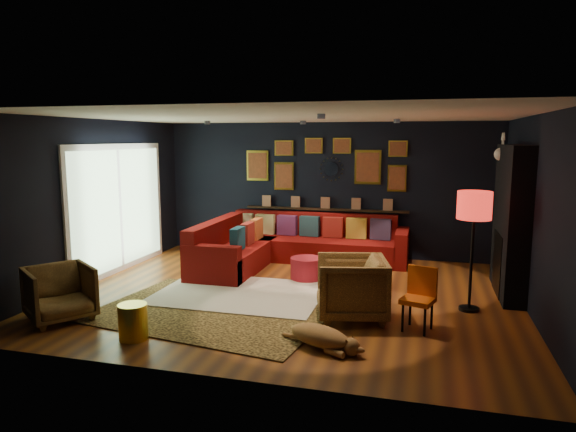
% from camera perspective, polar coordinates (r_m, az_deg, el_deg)
% --- Properties ---
extents(floor, '(6.50, 6.50, 0.00)m').
position_cam_1_polar(floor, '(7.68, 0.28, -8.72)').
color(floor, '#97501B').
rests_on(floor, ground).
extents(room_walls, '(6.50, 6.50, 6.50)m').
position_cam_1_polar(room_walls, '(7.37, 0.29, 3.19)').
color(room_walls, black).
rests_on(room_walls, ground).
extents(sectional, '(3.41, 2.69, 0.86)m').
position_cam_1_polar(sectional, '(9.45, -0.53, -3.40)').
color(sectional, maroon).
rests_on(sectional, ground).
extents(ledge, '(3.20, 0.12, 0.04)m').
position_cam_1_polar(ledge, '(10.04, 4.18, 0.75)').
color(ledge, black).
rests_on(ledge, room_walls).
extents(gallery_wall, '(3.15, 0.04, 1.02)m').
position_cam_1_polar(gallery_wall, '(10.00, 4.20, 5.83)').
color(gallery_wall, gold).
rests_on(gallery_wall, room_walls).
extents(sunburst_mirror, '(0.47, 0.16, 0.47)m').
position_cam_1_polar(sunburst_mirror, '(9.99, 4.84, 5.20)').
color(sunburst_mirror, silver).
rests_on(sunburst_mirror, room_walls).
extents(fireplace, '(0.31, 1.60, 2.20)m').
position_cam_1_polar(fireplace, '(8.19, 23.45, -1.01)').
color(fireplace, black).
rests_on(fireplace, ground).
extents(deer_head, '(0.50, 0.28, 0.45)m').
position_cam_1_polar(deer_head, '(8.59, 23.69, 6.31)').
color(deer_head, white).
rests_on(deer_head, fireplace).
extents(sliding_door, '(0.06, 2.80, 2.20)m').
position_cam_1_polar(sliding_door, '(9.30, -18.26, 0.83)').
color(sliding_door, white).
rests_on(sliding_door, ground).
extents(ceiling_spots, '(3.30, 2.50, 0.06)m').
position_cam_1_polar(ceiling_spots, '(8.12, 1.75, 10.52)').
color(ceiling_spots, black).
rests_on(ceiling_spots, room_walls).
extents(shag_rug, '(2.43, 1.77, 0.03)m').
position_cam_1_polar(shag_rug, '(7.70, -5.32, -8.59)').
color(shag_rug, silver).
rests_on(shag_rug, ground).
extents(leopard_rug, '(3.29, 2.57, 0.02)m').
position_cam_1_polar(leopard_rug, '(7.03, -8.28, -10.41)').
color(leopard_rug, '#B28E45').
rests_on(leopard_rug, ground).
extents(coffee_table, '(1.04, 0.92, 0.43)m').
position_cam_1_polar(coffee_table, '(8.10, 6.83, -5.12)').
color(coffee_table, brown).
rests_on(coffee_table, shag_rug).
extents(pouf, '(0.53, 0.53, 0.34)m').
position_cam_1_polar(pouf, '(8.37, 2.09, -5.81)').
color(pouf, maroon).
rests_on(pouf, shag_rug).
extents(armchair_left, '(1.01, 1.02, 0.77)m').
position_cam_1_polar(armchair_left, '(7.16, -24.04, -7.58)').
color(armchair_left, '#BB8641').
rests_on(armchair_left, ground).
extents(armchair_right, '(0.97, 1.01, 0.88)m').
position_cam_1_polar(armchair_right, '(6.66, 7.06, -7.59)').
color(armchair_right, '#BB8641').
rests_on(armchair_right, ground).
extents(gold_stool, '(0.33, 0.33, 0.41)m').
position_cam_1_polar(gold_stool, '(6.27, -16.83, -11.18)').
color(gold_stool, gold).
rests_on(gold_stool, ground).
extents(orange_chair, '(0.45, 0.45, 0.76)m').
position_cam_1_polar(orange_chair, '(6.44, 14.43, -8.33)').
color(orange_chair, black).
rests_on(orange_chair, ground).
extents(floor_lamp, '(0.44, 0.44, 1.61)m').
position_cam_1_polar(floor_lamp, '(7.13, 19.99, 0.55)').
color(floor_lamp, black).
rests_on(floor_lamp, ground).
extents(dog, '(1.14, 0.87, 0.32)m').
position_cam_1_polar(dog, '(5.80, 3.54, -12.74)').
color(dog, '#B98043').
rests_on(dog, leopard_rug).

